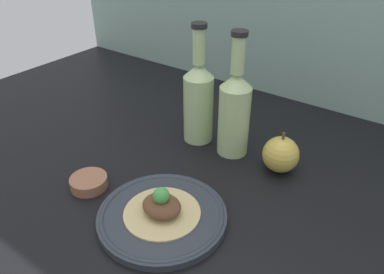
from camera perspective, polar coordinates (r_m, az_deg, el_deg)
ground_plane at (r=94.34cm, az=-0.99°, el=-5.73°), size 180.00×110.00×4.00cm
plate at (r=79.04cm, az=-4.55°, el=-11.83°), size 26.80×26.80×1.93cm
plated_food at (r=77.40cm, az=-4.63°, el=-10.54°), size 15.89×15.89×6.47cm
cider_bottle_left at (r=98.98cm, az=0.99°, el=5.82°), size 7.98×7.98×32.00cm
cider_bottle_right at (r=93.83cm, az=6.49°, el=4.07°), size 7.98×7.98×32.00cm
apple at (r=92.65cm, az=13.36°, el=-2.60°), size 8.86×8.86×10.55cm
dipping_bowl at (r=89.84cm, az=-15.44°, el=-6.65°), size 8.53×8.53×2.56cm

